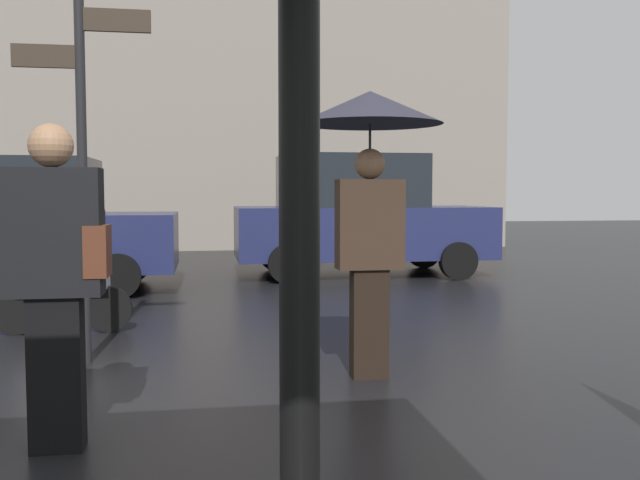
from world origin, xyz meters
TOP-DOWN VIEW (x-y plane):
  - pedestrian_with_umbrella at (0.64, 2.81)m, footprint 1.09×1.09m
  - pedestrian_with_bag at (-1.37, 1.61)m, footprint 0.54×0.24m
  - parked_scooter at (-2.04, 4.94)m, footprint 1.35×0.32m
  - parked_car_left at (-3.13, 8.13)m, footprint 4.15×2.00m
  - parked_car_right at (1.99, 9.31)m, footprint 4.26×2.00m
  - street_signpost at (-1.55, 3.62)m, footprint 1.08×0.08m

SIDE VIEW (x-z plane):
  - parked_scooter at x=-2.04m, z-range -0.06..1.17m
  - parked_car_left at x=-3.13m, z-range 0.00..1.89m
  - pedestrian_with_bag at x=-1.37m, z-range 0.12..1.89m
  - parked_car_right at x=1.99m, z-range -0.01..2.03m
  - pedestrian_with_umbrella at x=0.64m, z-range 0.64..2.79m
  - street_signpost at x=-1.55m, z-range 0.32..3.36m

